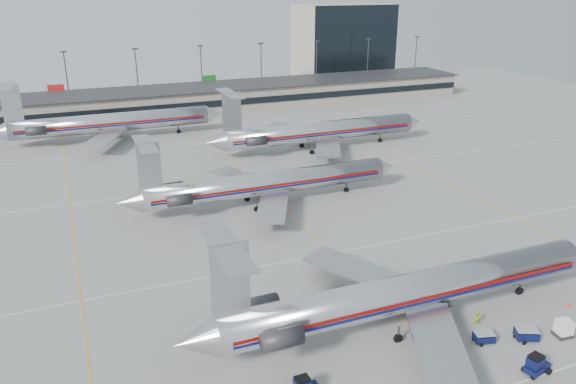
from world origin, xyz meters
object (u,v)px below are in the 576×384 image
belt_loader (430,321)px  jet_foreground (405,292)px  jet_second_row (263,183)px  uld_container (564,328)px  tug_center (439,367)px

belt_loader → jet_foreground: bearing=147.7°
jet_second_row → uld_container: jet_second_row is taller
jet_foreground → uld_container: (13.22, -7.68, -2.69)m
jet_foreground → belt_loader: 4.00m
jet_second_row → belt_loader: bearing=-83.5°
belt_loader → jet_second_row: bearing=97.4°
jet_second_row → belt_loader: 37.31m
jet_foreground → belt_loader: jet_foreground is taller
jet_foreground → jet_second_row: bearing=93.2°
jet_second_row → uld_container: 45.84m
jet_foreground → tug_center: size_ratio=20.61×
jet_second_row → tug_center: size_ratio=19.56×
tug_center → uld_container: size_ratio=1.26×
jet_foreground → uld_container: jet_foreground is taller
tug_center → uld_container: (14.61, 0.14, 0.12)m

